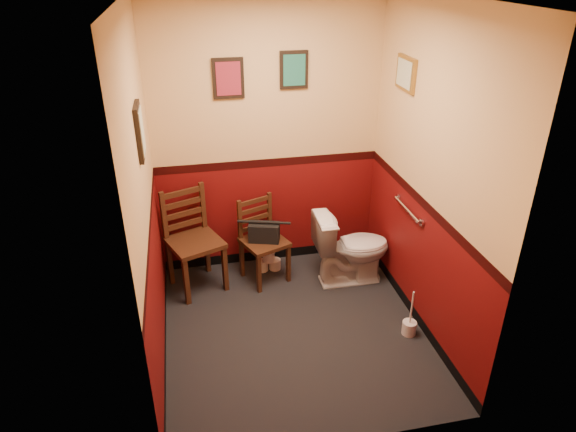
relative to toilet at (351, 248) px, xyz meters
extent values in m
cube|color=black|center=(-0.72, -0.65, -0.37)|extent=(2.20, 2.40, 0.00)
cube|color=#5B0A0B|center=(-0.72, 0.55, 0.98)|extent=(2.20, 0.00, 2.70)
cube|color=#5B0A0B|center=(-0.72, -1.85, 0.98)|extent=(2.20, 0.00, 2.70)
cube|color=#5B0A0B|center=(-1.82, -0.65, 0.98)|extent=(0.00, 2.40, 2.70)
cube|color=#5B0A0B|center=(0.38, -0.65, 0.98)|extent=(0.00, 2.40, 2.70)
cylinder|color=silver|center=(0.35, -0.40, 0.58)|extent=(0.03, 0.50, 0.03)
cylinder|color=silver|center=(0.37, -0.65, 0.58)|extent=(0.02, 0.06, 0.06)
cylinder|color=silver|center=(0.37, -0.15, 0.58)|extent=(0.02, 0.06, 0.06)
cube|color=black|center=(-1.07, 0.53, 1.58)|extent=(0.28, 0.03, 0.36)
cube|color=maroon|center=(-1.07, 0.52, 1.58)|extent=(0.22, 0.01, 0.30)
cube|color=black|center=(-0.47, 0.53, 1.63)|extent=(0.26, 0.03, 0.34)
cube|color=#226D5B|center=(-0.47, 0.52, 1.63)|extent=(0.20, 0.01, 0.28)
cube|color=black|center=(-1.80, -0.55, 1.48)|extent=(0.03, 0.30, 0.38)
cube|color=beige|center=(-1.79, -0.55, 1.48)|extent=(0.01, 0.24, 0.31)
cube|color=olive|center=(0.36, -0.05, 1.68)|extent=(0.03, 0.34, 0.28)
cube|color=beige|center=(0.35, -0.05, 1.68)|extent=(0.01, 0.28, 0.22)
imported|color=white|center=(0.00, 0.00, 0.00)|extent=(0.75, 0.42, 0.74)
cylinder|color=silver|center=(0.25, -0.90, -0.31)|extent=(0.12, 0.12, 0.12)
cylinder|color=silver|center=(0.25, -0.90, -0.10)|extent=(0.02, 0.02, 0.35)
cube|color=#3E2112|center=(-1.50, 0.19, 0.13)|extent=(0.61, 0.61, 0.04)
cube|color=#3E2112|center=(-1.61, -0.07, -0.12)|extent=(0.06, 0.06, 0.50)
cube|color=#3E2112|center=(-1.76, 0.30, -0.12)|extent=(0.06, 0.06, 0.50)
cube|color=#3E2112|center=(-1.24, 0.08, -0.12)|extent=(0.06, 0.06, 0.50)
cube|color=#3E2112|center=(-1.39, 0.45, -0.12)|extent=(0.06, 0.06, 0.50)
cube|color=#3E2112|center=(-1.76, 0.31, 0.38)|extent=(0.06, 0.05, 0.50)
cube|color=#3E2112|center=(-1.39, 0.45, 0.38)|extent=(0.06, 0.05, 0.50)
cube|color=#3E2112|center=(-1.58, 0.38, 0.24)|extent=(0.36, 0.17, 0.05)
cube|color=#3E2112|center=(-1.58, 0.38, 0.35)|extent=(0.36, 0.17, 0.05)
cube|color=#3E2112|center=(-1.58, 0.38, 0.46)|extent=(0.36, 0.17, 0.05)
cube|color=#3E2112|center=(-1.58, 0.38, 0.58)|extent=(0.36, 0.17, 0.05)
cube|color=#3E2112|center=(-0.83, 0.19, 0.06)|extent=(0.51, 0.51, 0.04)
cube|color=#3E2112|center=(-0.93, -0.03, -0.16)|extent=(0.05, 0.05, 0.42)
cube|color=#3E2112|center=(-1.05, 0.29, -0.16)|extent=(0.05, 0.05, 0.42)
cube|color=#3E2112|center=(-0.61, 0.10, -0.16)|extent=(0.05, 0.05, 0.42)
cube|color=#3E2112|center=(-0.74, 0.41, -0.16)|extent=(0.05, 0.05, 0.42)
cube|color=#3E2112|center=(-1.05, 0.29, 0.27)|extent=(0.05, 0.04, 0.42)
cube|color=#3E2112|center=(-0.74, 0.42, 0.27)|extent=(0.05, 0.04, 0.42)
cube|color=#3E2112|center=(-0.90, 0.36, 0.15)|extent=(0.31, 0.14, 0.04)
cube|color=#3E2112|center=(-0.90, 0.36, 0.24)|extent=(0.31, 0.14, 0.04)
cube|color=#3E2112|center=(-0.90, 0.36, 0.34)|extent=(0.31, 0.14, 0.04)
cube|color=#3E2112|center=(-0.90, 0.36, 0.43)|extent=(0.31, 0.14, 0.04)
cube|color=black|center=(-0.83, 0.19, 0.17)|extent=(0.32, 0.22, 0.18)
cylinder|color=black|center=(-0.83, 0.19, 0.28)|extent=(0.25, 0.10, 0.03)
cylinder|color=silver|center=(-0.84, 0.35, -0.31)|extent=(0.12, 0.12, 0.11)
cylinder|color=silver|center=(-0.70, 0.35, -0.31)|extent=(0.12, 0.12, 0.11)
cylinder|color=silver|center=(-0.77, 0.34, -0.20)|extent=(0.12, 0.12, 0.11)
cylinder|color=silver|center=(-0.77, 0.31, -0.09)|extent=(0.12, 0.12, 0.11)
cylinder|color=silver|center=(-0.77, 0.35, 0.02)|extent=(0.12, 0.12, 0.11)
camera|label=1|loc=(-1.50, -4.11, 2.59)|focal=32.00mm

